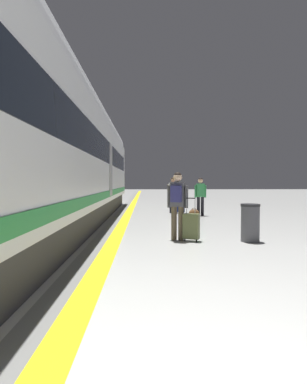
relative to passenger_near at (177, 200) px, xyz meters
The scene contains 9 objects.
safety_line_strip 2.46m from the passenger_near, 133.89° to the left, with size 0.36×80.00×0.01m, color yellow.
tactile_edge_band 2.65m from the passenger_near, 138.69° to the left, with size 0.53×80.00×0.01m, color slate.
passenger_near is the anchor object (origin of this frame).
suitcase_near 0.72m from the passenger_near, 20.89° to the right, with size 0.44×0.35×1.06m.
passenger_mid 6.86m from the passenger_near, 85.82° to the left, with size 0.49×0.29×1.65m.
suitcase_mid 6.62m from the passenger_near, 82.85° to the left, with size 0.42×0.31×1.03m.
passenger_far 5.78m from the passenger_near, 74.34° to the left, with size 0.50×0.21×1.61m.
duffel_bag_far 5.46m from the passenger_near, 76.71° to the left, with size 0.44×0.26×0.36m.
waste_bin 1.84m from the passenger_near, ahead, with size 0.46×0.46×0.91m.
Camera 1 is at (-0.21, 0.69, 1.45)m, focal length 29.42 mm.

